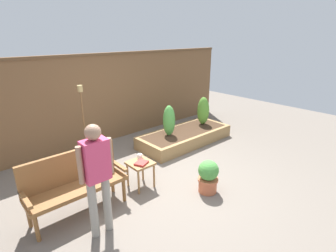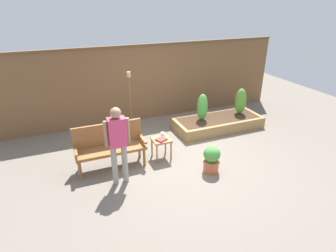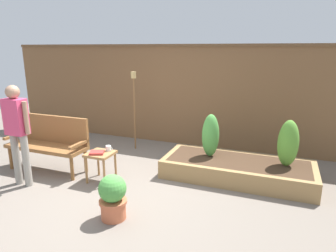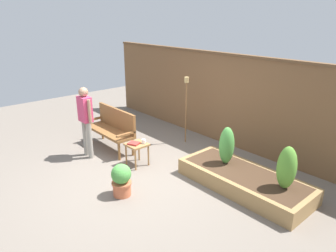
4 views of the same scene
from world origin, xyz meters
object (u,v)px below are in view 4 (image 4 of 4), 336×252
at_px(garden_bench, 113,126).
at_px(potted_boxwood, 121,179).
at_px(cup_on_table, 144,141).
at_px(book_on_table, 134,143).
at_px(person_by_bench, 86,116).
at_px(tiki_torch, 186,98).
at_px(shrub_near_bench, 227,145).
at_px(side_table, 137,147).
at_px(shrub_far_corner, 287,168).

relative_size(garden_bench, potted_boxwood, 2.48).
height_order(cup_on_table, potted_boxwood, potted_boxwood).
distance_m(book_on_table, person_by_bench, 1.23).
distance_m(cup_on_table, tiki_torch, 1.65).
relative_size(potted_boxwood, shrub_near_bench, 0.80).
xyz_separation_m(side_table, book_on_table, (-0.02, -0.06, 0.10)).
bearing_deg(potted_boxwood, tiki_torch, 111.56).
xyz_separation_m(side_table, potted_boxwood, (0.76, -0.89, -0.09)).
bearing_deg(tiki_torch, garden_bench, -120.25).
xyz_separation_m(tiki_torch, person_by_bench, (-0.83, -2.18, -0.18)).
height_order(cup_on_table, book_on_table, cup_on_table).
relative_size(shrub_far_corner, person_by_bench, 0.47).
bearing_deg(cup_on_table, shrub_near_bench, 30.09).
height_order(garden_bench, book_on_table, garden_bench).
height_order(cup_on_table, person_by_bench, person_by_bench).
relative_size(book_on_table, shrub_near_bench, 0.29).
bearing_deg(cup_on_table, side_table, -123.99).
bearing_deg(book_on_table, side_table, 47.95).
relative_size(garden_bench, book_on_table, 6.79).
height_order(book_on_table, potted_boxwood, potted_boxwood).
bearing_deg(person_by_bench, shrub_near_bench, 30.33).
distance_m(cup_on_table, shrub_near_bench, 1.69).
bearing_deg(side_table, tiki_torch, 98.12).
bearing_deg(garden_bench, cup_on_table, -0.11).
xyz_separation_m(side_table, shrub_near_bench, (1.54, 0.96, 0.26)).
xyz_separation_m(book_on_table, person_by_bench, (-1.04, -0.50, 0.44)).
height_order(tiki_torch, person_by_bench, tiki_torch).
bearing_deg(garden_bench, book_on_table, -9.53).
distance_m(potted_boxwood, shrub_far_corner, 2.74).
distance_m(side_table, shrub_near_bench, 1.83).
xyz_separation_m(garden_bench, potted_boxwood, (1.87, -1.01, -0.24)).
bearing_deg(shrub_far_corner, tiki_torch, 167.42).
xyz_separation_m(potted_boxwood, shrub_far_corner, (1.98, 1.85, 0.36)).
xyz_separation_m(cup_on_table, potted_boxwood, (0.68, -1.00, -0.22)).
xyz_separation_m(side_table, shrub_far_corner, (2.75, 0.96, 0.27)).
relative_size(potted_boxwood, tiki_torch, 0.36).
distance_m(cup_on_table, book_on_table, 0.21).
height_order(potted_boxwood, tiki_torch, tiki_torch).
relative_size(shrub_near_bench, tiki_torch, 0.45).
bearing_deg(garden_bench, side_table, -6.26).
xyz_separation_m(cup_on_table, tiki_torch, (-0.31, 1.51, 0.59)).
height_order(cup_on_table, tiki_torch, tiki_torch).
height_order(garden_bench, shrub_near_bench, shrub_near_bench).
relative_size(side_table, person_by_bench, 0.31).
distance_m(book_on_table, shrub_far_corner, 2.95).
bearing_deg(book_on_table, person_by_bench, -178.14).
xyz_separation_m(side_table, person_by_bench, (-1.06, -0.56, 0.54)).
bearing_deg(person_by_bench, side_table, 27.68).
bearing_deg(side_table, book_on_table, -108.45).
distance_m(side_table, book_on_table, 0.12).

